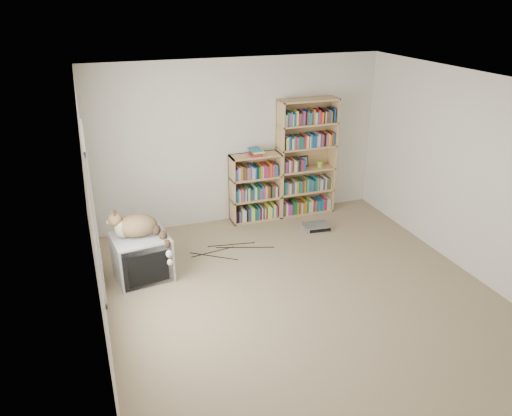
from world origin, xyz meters
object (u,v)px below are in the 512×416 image
object	(u,v)px
cat	(141,229)
bookcase_tall	(306,161)
crt_tv	(142,257)
bookcase_short	(255,190)
dvd_player	(315,227)

from	to	relation	value
cat	bookcase_tall	size ratio (longest dim) A/B	0.40
cat	bookcase_tall	world-z (taller)	bookcase_tall
crt_tv	bookcase_tall	bearing A→B (deg)	16.16
bookcase_short	dvd_player	size ratio (longest dim) A/B	2.75
cat	dvd_player	xyz separation A→B (m)	(2.65, 0.54, -0.64)
bookcase_tall	crt_tv	bearing A→B (deg)	-156.48
crt_tv	dvd_player	world-z (taller)	crt_tv
crt_tv	dvd_player	xyz separation A→B (m)	(2.67, 0.52, -0.24)
bookcase_short	cat	bearing A→B (deg)	-147.09
cat	bookcase_tall	distance (m)	3.04
crt_tv	dvd_player	bearing A→B (deg)	3.62
crt_tv	cat	bearing A→B (deg)	-51.79
bookcase_tall	dvd_player	size ratio (longest dim) A/B	4.77
bookcase_tall	dvd_player	xyz separation A→B (m)	(-0.12, -0.70, -0.84)
crt_tv	bookcase_short	world-z (taller)	bookcase_short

